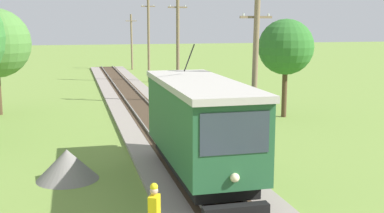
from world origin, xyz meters
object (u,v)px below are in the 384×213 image
object	(u,v)px
utility_pole_far	(149,39)
utility_pole_near_tram	(255,78)
utility_pole_mid	(178,48)
gravel_pile	(67,164)
tree_right_near	(286,47)
red_tram	(200,125)
second_worker	(154,212)
utility_pole_distant	(132,41)

from	to	relation	value
utility_pole_far	utility_pole_near_tram	bearing A→B (deg)	-90.00
utility_pole_mid	gravel_pile	size ratio (longest dim) A/B	3.36
utility_pole_near_tram	utility_pole_far	world-z (taller)	utility_pole_far
gravel_pile	tree_right_near	distance (m)	16.80
red_tram	tree_right_near	xyz separation A→B (m)	(8.46, 11.09, 2.20)
red_tram	gravel_pile	xyz separation A→B (m)	(-4.80, 1.51, -1.60)
utility_pole_near_tram	second_worker	distance (m)	9.44
utility_pole_near_tram	red_tram	bearing A→B (deg)	-142.77
utility_pole_far	gravel_pile	bearing A→B (deg)	-104.77
utility_pole_mid	utility_pole_distant	distance (m)	27.53
utility_pole_far	gravel_pile	xyz separation A→B (m)	(-7.81, -29.62, -3.75)
red_tram	utility_pole_far	distance (m)	31.35
utility_pole_mid	second_worker	xyz separation A→B (m)	(-5.54, -22.45, -3.08)
tree_right_near	utility_pole_near_tram	bearing A→B (deg)	-121.76
utility_pole_mid	gravel_pile	world-z (taller)	utility_pole_mid
red_tram	utility_pole_distant	bearing A→B (deg)	86.18
second_worker	tree_right_near	bearing A→B (deg)	-98.44
utility_pole_distant	gravel_pile	xyz separation A→B (m)	(-7.81, -43.55, -2.97)
utility_pole_near_tram	tree_right_near	bearing A→B (deg)	58.24
utility_pole_far	utility_pole_distant	distance (m)	13.95
utility_pole_near_tram	utility_pole_distant	world-z (taller)	utility_pole_near_tram
utility_pole_distant	tree_right_near	size ratio (longest dim) A/B	1.13
utility_pole_far	tree_right_near	size ratio (longest dim) A/B	1.38
utility_pole_mid	utility_pole_distant	world-z (taller)	utility_pole_mid
utility_pole_far	second_worker	distance (m)	36.62
tree_right_near	red_tram	bearing A→B (deg)	-127.33
utility_pole_distant	second_worker	world-z (taller)	utility_pole_distant
red_tram	gravel_pile	bearing A→B (deg)	162.55
utility_pole_near_tram	gravel_pile	world-z (taller)	utility_pole_near_tram
tree_right_near	utility_pole_distant	bearing A→B (deg)	99.12
utility_pole_near_tram	utility_pole_mid	size ratio (longest dim) A/B	0.88
utility_pole_far	gravel_pile	size ratio (longest dim) A/B	3.60
utility_pole_near_tram	utility_pole_distant	distance (m)	42.77
red_tram	utility_pole_distant	distance (m)	45.18
second_worker	utility_pole_distant	bearing A→B (deg)	-70.29
red_tram	second_worker	distance (m)	5.65
utility_pole_far	tree_right_near	world-z (taller)	utility_pole_far
red_tram	utility_pole_near_tram	bearing A→B (deg)	37.23
utility_pole_near_tram	tree_right_near	distance (m)	10.39
tree_right_near	utility_pole_mid	bearing A→B (deg)	130.22
utility_pole_far	utility_pole_distant	bearing A→B (deg)	90.00
second_worker	tree_right_near	size ratio (longest dim) A/B	0.29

